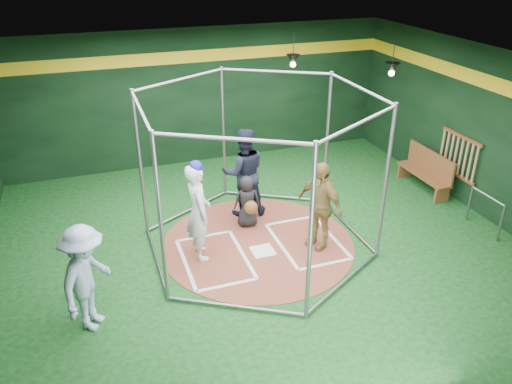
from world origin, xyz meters
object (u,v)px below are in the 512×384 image
object	(u,v)px
batter_figure	(198,210)
dugout_bench	(427,170)
visitor_leopard	(320,205)
umpire	(244,172)

from	to	relation	value
batter_figure	dugout_bench	distance (m)	5.89
visitor_leopard	dugout_bench	bearing A→B (deg)	87.73
umpire	batter_figure	bearing A→B (deg)	53.06
umpire	dugout_bench	size ratio (longest dim) A/B	1.18
umpire	dugout_bench	bearing A→B (deg)	-175.20
batter_figure	umpire	xyz separation A→B (m)	(1.29, 1.29, 0.01)
batter_figure	visitor_leopard	world-z (taller)	batter_figure
visitor_leopard	dugout_bench	xyz separation A→B (m)	(3.53, 1.43, -0.40)
visitor_leopard	dugout_bench	world-z (taller)	visitor_leopard
umpire	visitor_leopard	bearing A→B (deg)	127.55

